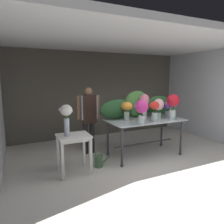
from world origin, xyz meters
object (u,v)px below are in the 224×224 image
at_px(vase_violet_hydrangea, 167,108).
at_px(vase_magenta_tulips, 142,109).
at_px(vase_blush_ranunculus, 158,107).
at_px(vase_white_roses_tall, 66,115).
at_px(florist, 89,113).
at_px(vase_crimson_anemones, 173,103).
at_px(watering_can, 99,161).
at_px(vase_rosy_freesia, 144,104).
at_px(vase_sunset_lilies, 127,109).
at_px(vase_scarlet_peonies, 154,109).
at_px(side_table_white, 74,141).
at_px(display_table_glass, 145,125).

bearing_deg(vase_violet_hydrangea, vase_magenta_tulips, -160.85).
height_order(vase_blush_ranunculus, vase_white_roses_tall, vase_white_roses_tall).
bearing_deg(vase_magenta_tulips, vase_violet_hydrangea, 19.15).
xyz_separation_m(florist, vase_white_roses_tall, (-0.73, -0.89, 0.15)).
bearing_deg(vase_crimson_anemones, watering_can, 175.57).
bearing_deg(vase_white_roses_tall, vase_rosy_freesia, 8.63).
distance_m(vase_sunset_lilies, watering_can, 1.30).
height_order(vase_violet_hydrangea, vase_scarlet_peonies, vase_scarlet_peonies).
relative_size(vase_sunset_lilies, watering_can, 1.20).
bearing_deg(vase_blush_ranunculus, vase_rosy_freesia, 154.11).
distance_m(side_table_white, vase_white_roses_tall, 0.53).
bearing_deg(vase_sunset_lilies, florist, 140.25).
distance_m(side_table_white, vase_sunset_lilies, 1.44).
relative_size(side_table_white, vase_magenta_tulips, 1.49).
relative_size(florist, vase_white_roses_tall, 2.73).
bearing_deg(vase_violet_hydrangea, vase_blush_ranunculus, -175.02).
bearing_deg(vase_violet_hydrangea, watering_can, -176.24).
height_order(display_table_glass, vase_crimson_anemones, vase_crimson_anemones).
height_order(vase_magenta_tulips, vase_scarlet_peonies, vase_magenta_tulips).
bearing_deg(vase_scarlet_peonies, watering_can, 173.82).
height_order(vase_magenta_tulips, watering_can, vase_magenta_tulips).
xyz_separation_m(display_table_glass, vase_rosy_freesia, (0.03, 0.09, 0.49)).
xyz_separation_m(vase_crimson_anemones, vase_white_roses_tall, (-2.42, 0.09, -0.11)).
bearing_deg(display_table_glass, florist, 148.69).
relative_size(vase_crimson_anemones, vase_sunset_lilies, 1.40).
xyz_separation_m(vase_violet_hydrangea, watering_can, (-1.83, -0.12, -0.97)).
relative_size(display_table_glass, watering_can, 5.04).
xyz_separation_m(side_table_white, vase_blush_ranunculus, (2.08, 0.14, 0.53)).
xyz_separation_m(vase_blush_ranunculus, vase_white_roses_tall, (-2.20, -0.14, -0.01)).
height_order(side_table_white, vase_rosy_freesia, vase_rosy_freesia).
height_order(vase_scarlet_peonies, watering_can, vase_scarlet_peonies).
distance_m(vase_crimson_anemones, vase_blush_ranunculus, 0.34).
height_order(side_table_white, vase_white_roses_tall, vase_white_roses_tall).
relative_size(display_table_glass, vase_crimson_anemones, 3.02).
bearing_deg(vase_sunset_lilies, vase_crimson_anemones, -21.47).
distance_m(florist, vase_blush_ranunculus, 1.66).
xyz_separation_m(vase_sunset_lilies, vase_white_roses_tall, (-1.44, -0.30, 0.01)).
xyz_separation_m(vase_rosy_freesia, vase_sunset_lilies, (-0.46, 0.01, -0.08)).
height_order(vase_rosy_freesia, vase_white_roses_tall, vase_rosy_freesia).
bearing_deg(vase_magenta_tulips, vase_blush_ranunculus, 24.62).
xyz_separation_m(florist, vase_sunset_lilies, (0.71, -0.59, 0.15)).
bearing_deg(vase_sunset_lilies, watering_can, -162.21).
bearing_deg(vase_magenta_tulips, florist, 127.36).
bearing_deg(vase_white_roses_tall, vase_magenta_tulips, -6.14).
height_order(display_table_glass, vase_violet_hydrangea, vase_violet_hydrangea).
distance_m(vase_blush_ranunculus, vase_violet_hydrangea, 0.29).
bearing_deg(vase_violet_hydrangea, vase_white_roses_tall, -176.16).
height_order(florist, vase_scarlet_peonies, florist).
xyz_separation_m(side_table_white, watering_can, (0.53, 0.05, -0.50)).
distance_m(vase_rosy_freesia, vase_blush_ranunculus, 0.34).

